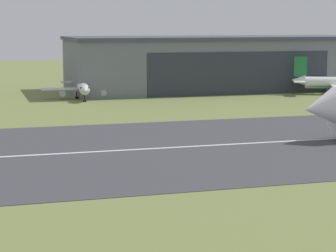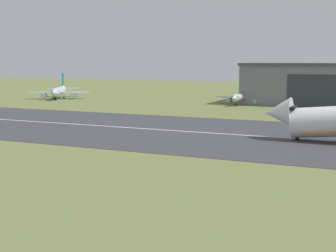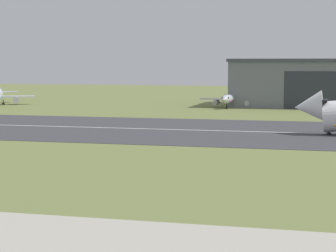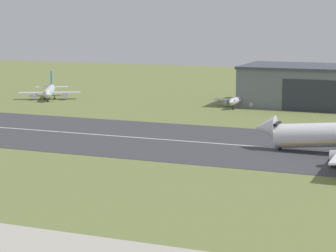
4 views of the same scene
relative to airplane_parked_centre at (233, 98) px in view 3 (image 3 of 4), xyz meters
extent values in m
plane|color=olive|center=(-8.14, -122.48, -2.78)|extent=(602.15, 602.15, 0.00)
cube|color=#3D3D42|center=(-8.14, -67.90, -2.75)|extent=(362.15, 49.79, 0.06)
cube|color=silver|center=(-8.14, -67.90, -2.72)|extent=(325.93, 0.70, 0.01)
cone|color=white|center=(25.05, -69.57, 2.44)|extent=(5.75, 5.82, 6.19)
cube|color=black|center=(27.90, -69.61, 3.59)|extent=(1.20, 4.90, 0.54)
cylinder|color=black|center=(28.84, -69.62, -1.61)|extent=(0.24, 0.24, 2.35)
cylinder|color=black|center=(28.84, -69.62, -2.56)|extent=(0.84, 0.84, 0.44)
cube|color=silver|center=(-68.66, -3.47, -0.15)|extent=(10.46, 7.28, 0.40)
cylinder|color=#A8A8B2|center=(-69.12, -4.37, -1.38)|extent=(3.61, 4.55, 1.96)
cube|color=silver|center=(-76.10, 5.16, 0.87)|extent=(5.67, 4.87, 0.24)
cylinder|color=black|center=(-73.17, -5.21, -1.98)|extent=(0.24, 0.24, 1.60)
cylinder|color=black|center=(-73.17, -5.21, -2.56)|extent=(0.84, 0.84, 0.44)
cylinder|color=silver|center=(-0.03, -0.31, 0.10)|extent=(4.01, 16.67, 2.42)
cone|color=silver|center=(-0.94, -9.61, 0.10)|extent=(2.62, 2.40, 2.42)
cone|color=silver|center=(0.91, 9.35, 0.54)|extent=(2.45, 3.10, 2.18)
cube|color=black|center=(-0.82, -8.42, 0.59)|extent=(2.15, 1.29, 0.44)
cube|color=#991E7A|center=(-0.03, -0.31, -0.56)|extent=(3.73, 15.02, 0.20)
cube|color=silver|center=(-5.58, -0.10, -0.32)|extent=(8.88, 3.42, 0.40)
cylinder|color=#A8A8B2|center=(-4.94, -0.68, -1.32)|extent=(1.80, 3.27, 1.50)
cube|color=silver|center=(5.45, -1.18, -0.32)|extent=(8.88, 3.42, 0.40)
cylinder|color=#A8A8B2|center=(4.71, -1.63, -1.32)|extent=(1.80, 3.27, 1.50)
cube|color=#991E7A|center=(0.87, 8.92, 3.37)|extent=(0.53, 2.64, 4.11)
cube|color=silver|center=(-2.13, 9.62, 0.46)|extent=(3.90, 2.65, 0.24)
cube|color=silver|center=(3.95, 9.02, 0.46)|extent=(3.90, 2.65, 0.24)
cylinder|color=black|center=(-0.72, -7.33, -1.94)|extent=(0.24, 0.24, 1.68)
cylinder|color=black|center=(-0.72, -7.33, -2.56)|extent=(0.84, 0.84, 0.44)
cylinder|color=black|center=(-1.46, 0.00, -1.94)|extent=(0.24, 0.24, 1.68)
cylinder|color=black|center=(-1.46, 0.00, -2.56)|extent=(0.84, 0.84, 0.44)
cylinder|color=black|center=(1.43, -0.28, -1.94)|extent=(0.24, 0.24, 1.68)
cylinder|color=black|center=(1.43, -0.28, -2.56)|extent=(0.84, 0.84, 0.44)
camera|label=1|loc=(-24.73, -157.02, 14.85)|focal=70.00mm
camera|label=2|loc=(42.04, -161.20, 12.40)|focal=50.00mm
camera|label=3|loc=(30.11, -194.25, 10.66)|focal=70.00mm
camera|label=4|loc=(60.61, -223.67, 29.16)|focal=70.00mm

